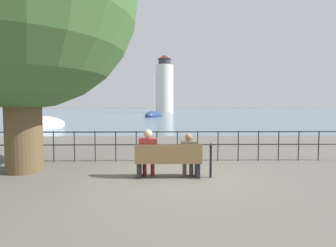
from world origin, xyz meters
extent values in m
plane|color=#605B51|center=(0.00, 0.00, 0.00)|extent=(1000.00, 1000.00, 0.00)
cube|color=slate|center=(0.00, 159.84, 0.00)|extent=(600.00, 300.00, 0.01)
cylinder|color=brown|center=(-4.17, 0.70, 1.40)|extent=(1.00, 1.00, 2.80)
cube|color=brown|center=(0.00, 0.00, 0.42)|extent=(1.75, 0.45, 0.05)
cube|color=brown|center=(0.00, -0.21, 0.68)|extent=(1.75, 0.04, 0.45)
cube|color=black|center=(-0.78, 0.00, 0.20)|extent=(0.10, 0.41, 0.40)
cube|color=black|center=(0.78, 0.00, 0.20)|extent=(0.10, 0.41, 0.40)
cylinder|color=maroon|center=(-0.65, 0.16, 0.23)|extent=(0.11, 0.11, 0.45)
cylinder|color=maroon|center=(-0.43, 0.16, 0.23)|extent=(0.11, 0.11, 0.45)
cube|color=maroon|center=(-0.54, 0.07, 0.50)|extent=(0.41, 0.26, 0.14)
cube|color=maroon|center=(-0.54, -0.02, 0.75)|extent=(0.48, 0.24, 0.59)
sphere|color=tan|center=(-0.54, -0.02, 1.17)|extent=(0.23, 0.23, 0.23)
cylinder|color=brown|center=(0.45, 0.16, 0.23)|extent=(0.11, 0.11, 0.45)
cylinder|color=brown|center=(0.63, 0.16, 0.23)|extent=(0.11, 0.11, 0.45)
cube|color=brown|center=(0.54, 0.07, 0.50)|extent=(0.35, 0.26, 0.14)
cube|color=brown|center=(0.54, -0.02, 0.71)|extent=(0.41, 0.24, 0.52)
sphere|color=#846047|center=(0.54, -0.02, 1.08)|extent=(0.20, 0.20, 0.20)
cylinder|color=black|center=(-5.30, 2.06, 0.53)|extent=(0.04, 0.04, 1.05)
cylinder|color=black|center=(-4.60, 2.06, 0.53)|extent=(0.04, 0.04, 1.05)
cylinder|color=black|center=(-3.89, 2.06, 0.53)|extent=(0.04, 0.04, 1.05)
cylinder|color=black|center=(-3.18, 2.06, 0.53)|extent=(0.04, 0.04, 1.05)
cylinder|color=black|center=(-2.47, 2.06, 0.53)|extent=(0.04, 0.04, 1.05)
cylinder|color=black|center=(-1.77, 2.06, 0.53)|extent=(0.04, 0.04, 1.05)
cylinder|color=black|center=(-1.06, 2.06, 0.53)|extent=(0.04, 0.04, 1.05)
cylinder|color=black|center=(-0.35, 2.06, 0.53)|extent=(0.04, 0.04, 1.05)
cylinder|color=black|center=(0.35, 2.06, 0.53)|extent=(0.04, 0.04, 1.05)
cylinder|color=black|center=(1.06, 2.06, 0.53)|extent=(0.04, 0.04, 1.05)
cylinder|color=black|center=(1.77, 2.06, 0.53)|extent=(0.04, 0.04, 1.05)
cylinder|color=black|center=(2.47, 2.06, 0.53)|extent=(0.04, 0.04, 1.05)
cylinder|color=black|center=(3.18, 2.06, 0.53)|extent=(0.04, 0.04, 1.05)
cylinder|color=black|center=(3.89, 2.06, 0.53)|extent=(0.04, 0.04, 1.05)
cylinder|color=black|center=(4.60, 2.06, 0.53)|extent=(0.04, 0.04, 1.05)
cylinder|color=black|center=(5.30, 2.06, 0.53)|extent=(0.04, 0.04, 1.05)
cylinder|color=black|center=(0.00, 2.06, 1.02)|extent=(12.02, 0.04, 0.04)
cylinder|color=black|center=(0.00, 2.06, 0.58)|extent=(12.02, 0.04, 0.04)
cylinder|color=black|center=(1.12, -0.07, 0.42)|extent=(0.06, 0.06, 0.83)
cone|color=black|center=(1.12, -0.07, 0.89)|extent=(0.09, 0.09, 0.11)
ellipsoid|color=navy|center=(-1.84, 42.95, 0.32)|extent=(4.49, 6.33, 1.61)
cylinder|color=silver|center=(-1.84, 42.95, 4.16)|extent=(0.14, 0.14, 6.70)
ellipsoid|color=silver|center=(-10.15, 14.56, 0.32)|extent=(3.97, 5.60, 1.61)
cylinder|color=silver|center=(-10.15, 14.56, 4.24)|extent=(0.14, 0.14, 6.87)
ellipsoid|color=white|center=(-13.58, 21.03, 0.22)|extent=(3.41, 6.29, 1.08)
cylinder|color=silver|center=(-13.58, 21.03, 4.12)|extent=(0.14, 0.14, 7.16)
cylinder|color=silver|center=(0.48, 84.35, 8.13)|extent=(6.03, 6.03, 16.26)
cylinder|color=#2D2D33|center=(0.48, 84.35, 17.25)|extent=(4.22, 4.22, 1.98)
cone|color=#4C1E19|center=(0.48, 84.35, 19.04)|extent=(4.83, 4.83, 1.59)
camera|label=1|loc=(-0.15, -6.91, 1.88)|focal=28.00mm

